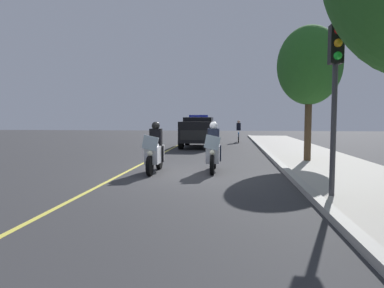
{
  "coord_description": "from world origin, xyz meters",
  "views": [
    {
      "loc": [
        11.35,
        1.38,
        1.83
      ],
      "look_at": [
        -1.09,
        0.0,
        0.9
      ],
      "focal_mm": 32.26,
      "sensor_mm": 36.0,
      "label": 1
    }
  ],
  "objects_px": {
    "police_motorcycle_lead_left": "(155,152)",
    "cyclist_background": "(239,131)",
    "police_motorcycle_lead_right": "(213,151)",
    "tree_mid_block": "(309,66)",
    "traffic_light": "(336,71)",
    "police_suv": "(198,130)"
  },
  "relations": [
    {
      "from": "police_suv",
      "to": "cyclist_background",
      "type": "bearing_deg",
      "value": 149.21
    },
    {
      "from": "police_motorcycle_lead_left",
      "to": "tree_mid_block",
      "type": "relative_size",
      "value": 0.39
    },
    {
      "from": "police_motorcycle_lead_right",
      "to": "tree_mid_block",
      "type": "height_order",
      "value": "tree_mid_block"
    },
    {
      "from": "police_motorcycle_lead_right",
      "to": "cyclist_background",
      "type": "relative_size",
      "value": 1.22
    },
    {
      "from": "police_motorcycle_lead_left",
      "to": "traffic_light",
      "type": "bearing_deg",
      "value": 54.21
    },
    {
      "from": "police_motorcycle_lead_left",
      "to": "tree_mid_block",
      "type": "bearing_deg",
      "value": 119.05
    },
    {
      "from": "police_suv",
      "to": "cyclist_background",
      "type": "height_order",
      "value": "police_suv"
    },
    {
      "from": "traffic_light",
      "to": "police_motorcycle_lead_right",
      "type": "bearing_deg",
      "value": -143.82
    },
    {
      "from": "police_motorcycle_lead_right",
      "to": "tree_mid_block",
      "type": "xyz_separation_m",
      "value": [
        -2.74,
        3.75,
        3.26
      ]
    },
    {
      "from": "police_motorcycle_lead_left",
      "to": "cyclist_background",
      "type": "height_order",
      "value": "police_motorcycle_lead_left"
    },
    {
      "from": "police_motorcycle_lead_left",
      "to": "police_motorcycle_lead_right",
      "type": "xyz_separation_m",
      "value": [
        -0.44,
        1.96,
        0.0
      ]
    },
    {
      "from": "cyclist_background",
      "to": "tree_mid_block",
      "type": "bearing_deg",
      "value": 12.22
    },
    {
      "from": "cyclist_background",
      "to": "police_motorcycle_lead_right",
      "type": "bearing_deg",
      "value": -4.76
    },
    {
      "from": "cyclist_background",
      "to": "traffic_light",
      "type": "distance_m",
      "value": 18.57
    },
    {
      "from": "police_motorcycle_lead_left",
      "to": "cyclist_background",
      "type": "bearing_deg",
      "value": 168.01
    },
    {
      "from": "police_motorcycle_lead_right",
      "to": "cyclist_background",
      "type": "height_order",
      "value": "police_motorcycle_lead_right"
    },
    {
      "from": "traffic_light",
      "to": "tree_mid_block",
      "type": "relative_size",
      "value": 0.69
    },
    {
      "from": "police_motorcycle_lead_left",
      "to": "cyclist_background",
      "type": "relative_size",
      "value": 1.22
    },
    {
      "from": "police_motorcycle_lead_left",
      "to": "police_suv",
      "type": "relative_size",
      "value": 0.44
    },
    {
      "from": "traffic_light",
      "to": "police_motorcycle_lead_left",
      "type": "bearing_deg",
      "value": -125.79
    },
    {
      "from": "police_motorcycle_lead_right",
      "to": "traffic_light",
      "type": "distance_m",
      "value": 5.31
    },
    {
      "from": "tree_mid_block",
      "to": "traffic_light",
      "type": "bearing_deg",
      "value": -7.6
    }
  ]
}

